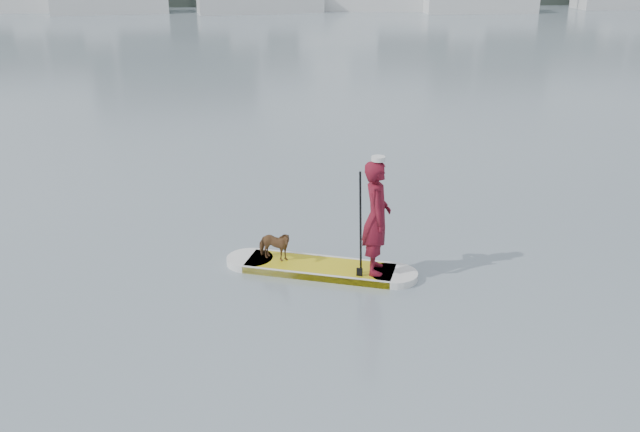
{
  "coord_description": "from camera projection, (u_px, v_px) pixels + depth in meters",
  "views": [
    {
      "loc": [
        -1.23,
        -10.52,
        5.25
      ],
      "look_at": [
        -0.57,
        0.33,
        1.0
      ],
      "focal_mm": 40.0,
      "sensor_mm": 36.0,
      "label": 1
    }
  ],
  "objects": [
    {
      "name": "paddler",
      "position": [
        377.0,
        217.0,
        11.44
      ],
      "size": [
        0.51,
        0.73,
        1.89
      ],
      "primitive_type": "imported",
      "rotation": [
        0.0,
        0.0,
        1.48
      ],
      "color": "maroon",
      "rests_on": "paddleboard"
    },
    {
      "name": "dog",
      "position": [
        274.0,
        245.0,
        12.08
      ],
      "size": [
        0.7,
        0.54,
        0.54
      ],
      "primitive_type": "imported",
      "rotation": [
        0.0,
        0.0,
        1.11
      ],
      "color": "#54351D",
      "rests_on": "paddleboard"
    },
    {
      "name": "paddle",
      "position": [
        360.0,
        238.0,
        11.35
      ],
      "size": [
        0.12,
        0.29,
        2.0
      ],
      "rotation": [
        0.0,
        0.0,
        -0.3
      ],
      "color": "black",
      "rests_on": "ground"
    },
    {
      "name": "sailboat_c",
      "position": [
        109.0,
        1.0,
        52.98
      ],
      "size": [
        8.76,
        4.03,
        12.11
      ],
      "rotation": [
        0.0,
        0.0,
        0.15
      ],
      "color": "silver",
      "rests_on": "ground"
    },
    {
      "name": "white_cap",
      "position": [
        378.0,
        159.0,
        11.08
      ],
      "size": [
        0.22,
        0.22,
        0.07
      ],
      "primitive_type": "cylinder",
      "color": "silver",
      "rests_on": "paddler"
    },
    {
      "name": "ground",
      "position": [
        355.0,
        279.0,
        11.76
      ],
      "size": [
        140.0,
        140.0,
        0.0
      ],
      "primitive_type": "plane",
      "color": "slate",
      "rests_on": "ground"
    },
    {
      "name": "sailboat_b",
      "position": [
        38.0,
        0.0,
        53.91
      ],
      "size": [
        8.12,
        2.53,
        12.03
      ],
      "rotation": [
        0.0,
        0.0,
        -0.01
      ],
      "color": "silver",
      "rests_on": "ground"
    },
    {
      "name": "sailboat_e",
      "position": [
        479.0,
        1.0,
        53.48
      ],
      "size": [
        8.38,
        2.88,
        12.08
      ],
      "rotation": [
        0.0,
        0.0,
        0.02
      ],
      "color": "silver",
      "rests_on": "ground"
    },
    {
      "name": "paddleboard",
      "position": [
        320.0,
        268.0,
        12.02
      ],
      "size": [
        3.18,
        1.55,
        0.12
      ],
      "rotation": [
        0.0,
        0.0,
        -0.3
      ],
      "color": "gold",
      "rests_on": "ground"
    }
  ]
}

